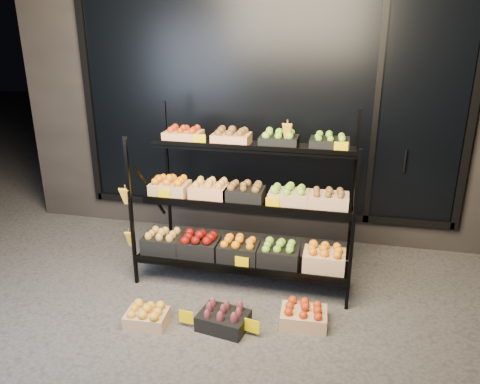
% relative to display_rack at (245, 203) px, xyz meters
% --- Properties ---
extents(ground, '(24.00, 24.00, 0.00)m').
position_rel_display_rack_xyz_m(ground, '(0.01, -0.60, -0.79)').
color(ground, '#514F4C').
rests_on(ground, ground).
extents(building, '(6.00, 2.08, 3.50)m').
position_rel_display_rack_xyz_m(building, '(0.01, 1.99, 0.96)').
color(building, '#2D2826').
rests_on(building, ground).
extents(display_rack, '(2.18, 1.02, 1.66)m').
position_rel_display_rack_xyz_m(display_rack, '(0.00, 0.00, 0.00)').
color(display_rack, black).
rests_on(display_rack, ground).
extents(tag_floor_a, '(0.13, 0.01, 0.12)m').
position_rel_display_rack_xyz_m(tag_floor_a, '(-0.29, -1.00, -0.73)').
color(tag_floor_a, '#ECC100').
rests_on(tag_floor_a, ground).
extents(tag_floor_b, '(0.13, 0.01, 0.12)m').
position_rel_display_rack_xyz_m(tag_floor_b, '(0.28, -1.00, -0.73)').
color(tag_floor_b, '#ECC100').
rests_on(tag_floor_b, ground).
extents(floor_crate_left, '(0.36, 0.28, 0.18)m').
position_rel_display_rack_xyz_m(floor_crate_left, '(-0.63, -1.04, -0.70)').
color(floor_crate_left, '#DAAB7D').
rests_on(floor_crate_left, ground).
extents(floor_crate_midleft, '(0.45, 0.37, 0.20)m').
position_rel_display_rack_xyz_m(floor_crate_midleft, '(0.02, -0.94, -0.69)').
color(floor_crate_midleft, black).
rests_on(floor_crate_midleft, ground).
extents(floor_crate_midright, '(0.41, 0.31, 0.20)m').
position_rel_display_rack_xyz_m(floor_crate_midright, '(0.68, -0.74, -0.69)').
color(floor_crate_midright, '#DAAB7D').
rests_on(floor_crate_midright, ground).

